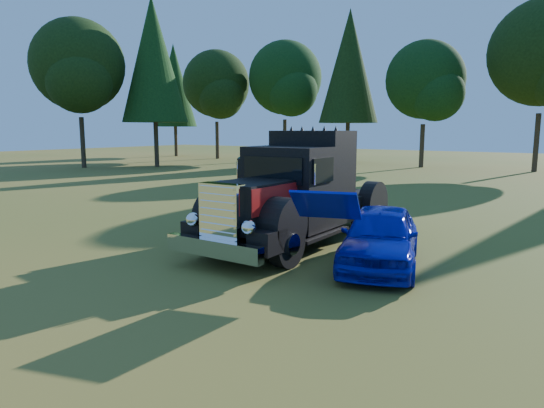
{
  "coord_description": "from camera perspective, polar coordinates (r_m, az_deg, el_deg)",
  "views": [
    {
      "loc": [
        8.07,
        -9.31,
        3.05
      ],
      "look_at": [
        1.18,
        0.76,
        1.15
      ],
      "focal_mm": 32.0,
      "sensor_mm": 36.0,
      "label": 1
    }
  ],
  "objects": [
    {
      "name": "distant_teal_car",
      "position": [
        38.88,
        -1.14,
        5.4
      ],
      "size": [
        2.12,
        4.53,
        1.43
      ],
      "primitive_type": "imported",
      "rotation": [
        0.0,
        0.0,
        -0.14
      ],
      "color": "#0A403E",
      "rests_on": "ground"
    },
    {
      "name": "treeline",
      "position": [
        38.51,
        18.8,
        15.31
      ],
      "size": [
        72.1,
        24.04,
        13.84
      ],
      "color": "#2D2116",
      "rests_on": "ground"
    },
    {
      "name": "diamond_t_truck",
      "position": [
        12.87,
        2.79,
        0.92
      ],
      "size": [
        3.38,
        7.16,
        3.0
      ],
      "color": "black",
      "rests_on": "ground"
    },
    {
      "name": "spectator_far",
      "position": [
        14.44,
        -1.13,
        0.0
      ],
      "size": [
        1.02,
        1.01,
        1.66
      ],
      "primitive_type": "imported",
      "rotation": [
        0.0,
        0.0,
        0.72
      ],
      "color": "#202A4C",
      "rests_on": "ground"
    },
    {
      "name": "spectator_near",
      "position": [
        12.71,
        -5.63,
        -1.09
      ],
      "size": [
        0.46,
        0.66,
        1.73
      ],
      "primitive_type": "imported",
      "rotation": [
        0.0,
        0.0,
        1.49
      ],
      "color": "#1A2B3E",
      "rests_on": "ground"
    },
    {
      "name": "ground",
      "position": [
        12.69,
        -6.36,
        -5.12
      ],
      "size": [
        120.0,
        120.0,
        0.0
      ],
      "primitive_type": "plane",
      "color": "#325017",
      "rests_on": "ground"
    },
    {
      "name": "hotrod_coupe",
      "position": [
        11.06,
        12.57,
        -3.72
      ],
      "size": [
        2.71,
        4.4,
        1.89
      ],
      "color": "#07269B",
      "rests_on": "ground"
    }
  ]
}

